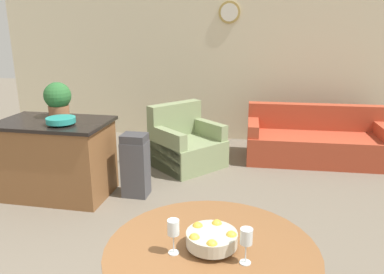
% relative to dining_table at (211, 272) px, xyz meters
% --- Properties ---
extents(wall_back, '(8.00, 0.09, 2.70)m').
position_rel_dining_table_xyz_m(wall_back, '(-0.59, 4.70, 0.79)').
color(wall_back, beige).
rests_on(wall_back, ground_plane).
extents(dining_table, '(1.28, 1.28, 0.72)m').
position_rel_dining_table_xyz_m(dining_table, '(0.00, 0.00, 0.00)').
color(dining_table, brown).
rests_on(dining_table, ground_plane).
extents(fruit_bowl, '(0.30, 0.30, 0.13)m').
position_rel_dining_table_xyz_m(fruit_bowl, '(-0.00, -0.00, 0.24)').
color(fruit_bowl, '#B7B29E').
rests_on(fruit_bowl, dining_table).
extents(wine_glass_left, '(0.07, 0.07, 0.21)m').
position_rel_dining_table_xyz_m(wine_glass_left, '(-0.21, -0.08, 0.32)').
color(wine_glass_left, silver).
rests_on(wine_glass_left, dining_table).
extents(wine_glass_right, '(0.07, 0.07, 0.21)m').
position_rel_dining_table_xyz_m(wine_glass_right, '(0.20, -0.10, 0.32)').
color(wine_glass_right, silver).
rests_on(wine_glass_right, dining_table).
extents(kitchen_island, '(1.29, 0.81, 0.93)m').
position_rel_dining_table_xyz_m(kitchen_island, '(-2.15, 1.91, -0.09)').
color(kitchen_island, brown).
rests_on(kitchen_island, ground_plane).
extents(teal_bowl, '(0.32, 0.32, 0.08)m').
position_rel_dining_table_xyz_m(teal_bowl, '(-1.96, 1.77, 0.42)').
color(teal_bowl, teal).
rests_on(teal_bowl, kitchen_island).
extents(potted_plant, '(0.32, 0.32, 0.43)m').
position_rel_dining_table_xyz_m(potted_plant, '(-2.17, 2.10, 0.60)').
color(potted_plant, '#A36642').
rests_on(potted_plant, kitchen_island).
extents(trash_bin, '(0.30, 0.25, 0.78)m').
position_rel_dining_table_xyz_m(trash_bin, '(-1.22, 2.07, -0.18)').
color(trash_bin, '#47474C').
rests_on(trash_bin, ground_plane).
extents(couch, '(2.09, 0.95, 0.82)m').
position_rel_dining_table_xyz_m(couch, '(1.06, 3.80, -0.28)').
color(couch, '#B24228').
rests_on(couch, ground_plane).
extents(armchair, '(1.19, 1.20, 0.90)m').
position_rel_dining_table_xyz_m(armchair, '(-0.83, 3.19, -0.26)').
color(armchair, gray).
rests_on(armchair, ground_plane).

